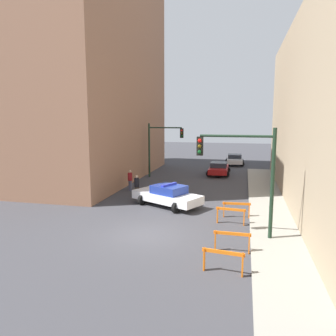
{
  "coord_description": "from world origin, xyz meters",
  "views": [
    {
      "loc": [
        4.58,
        -14.95,
        5.79
      ],
      "look_at": [
        -0.73,
        7.71,
        2.16
      ],
      "focal_mm": 35.0,
      "sensor_mm": 36.0,
      "label": 1
    }
  ],
  "objects": [
    {
      "name": "building_corner_left",
      "position": [
        -12.0,
        14.0,
        10.03
      ],
      "size": [
        14.0,
        20.0,
        20.07
      ],
      "color": "#93664C",
      "rests_on": "ground_plane"
    },
    {
      "name": "barrier_mid",
      "position": [
        4.2,
        -1.2,
        0.62
      ],
      "size": [
        1.6,
        0.18,
        0.9
      ],
      "rotation": [
        0.0,
        0.0,
        -0.01
      ],
      "color": "orange",
      "rests_on": "ground_plane"
    },
    {
      "name": "traffic_light_far",
      "position": [
        -3.3,
        15.36,
        3.4
      ],
      "size": [
        3.44,
        0.35,
        5.2
      ],
      "color": "black",
      "rests_on": "ground_plane"
    },
    {
      "name": "barrier_corner",
      "position": [
        4.25,
        3.87,
        0.62
      ],
      "size": [
        1.6,
        0.28,
        0.9
      ],
      "rotation": [
        0.0,
        0.0,
        0.08
      ],
      "color": "orange",
      "rests_on": "ground_plane"
    },
    {
      "name": "sidewalk_right",
      "position": [
        6.2,
        0.0,
        0.06
      ],
      "size": [
        2.4,
        44.0,
        0.12
      ],
      "color": "gray",
      "rests_on": "ground_plane"
    },
    {
      "name": "barrier_front",
      "position": [
        3.95,
        -3.28,
        0.62
      ],
      "size": [
        1.59,
        0.35,
        0.9
      ],
      "rotation": [
        0.0,
        0.0,
        -0.13
      ],
      "color": "orange",
      "rests_on": "ground_plane"
    },
    {
      "name": "barrier_back",
      "position": [
        3.97,
        2.6,
        0.62
      ],
      "size": [
        1.6,
        0.29,
        0.9
      ],
      "rotation": [
        0.0,
        0.0,
        -0.09
      ],
      "color": "orange",
      "rests_on": "ground_plane"
    },
    {
      "name": "police_car",
      "position": [
        -0.24,
        5.38,
        0.72
      ],
      "size": [
        5.03,
        3.79,
        1.52
      ],
      "rotation": [
        0.0,
        0.0,
        1.1
      ],
      "color": "white",
      "rests_on": "ground_plane"
    },
    {
      "name": "parked_car_near",
      "position": [
        2.12,
        17.96,
        0.67
      ],
      "size": [
        2.32,
        4.32,
        1.31
      ],
      "rotation": [
        0.0,
        0.0,
        0.01
      ],
      "color": "maroon",
      "rests_on": "ground_plane"
    },
    {
      "name": "traffic_light_near",
      "position": [
        4.73,
        0.61,
        3.53
      ],
      "size": [
        3.64,
        0.35,
        5.2
      ],
      "color": "black",
      "rests_on": "sidewalk_right"
    },
    {
      "name": "pedestrian_corner",
      "position": [
        -4.16,
        9.15,
        0.86
      ],
      "size": [
        0.41,
        0.41,
        1.66
      ],
      "rotation": [
        0.0,
        0.0,
        6.12
      ],
      "color": "#474C66",
      "rests_on": "ground_plane"
    },
    {
      "name": "ground_plane",
      "position": [
        0.0,
        0.0,
        0.0
      ],
      "size": [
        120.0,
        120.0,
        0.0
      ],
      "primitive_type": "plane",
      "color": "#38383D"
    },
    {
      "name": "pedestrian_crossing",
      "position": [
        -2.91,
        7.08,
        0.86
      ],
      "size": [
        0.48,
        0.48,
        1.66
      ],
      "rotation": [
        0.0,
        0.0,
        0.43
      ],
      "color": "#382D23",
      "rests_on": "ground_plane"
    },
    {
      "name": "parked_car_mid",
      "position": [
        3.46,
        25.63,
        0.67
      ],
      "size": [
        2.39,
        4.37,
        1.31
      ],
      "rotation": [
        0.0,
        0.0,
        0.04
      ],
      "color": "silver",
      "rests_on": "ground_plane"
    }
  ]
}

